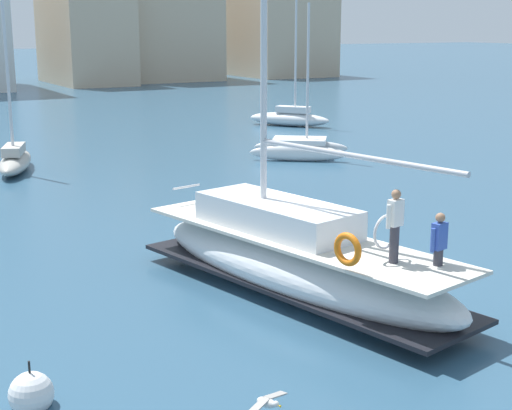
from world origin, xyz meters
TOP-DOWN VIEW (x-y plane):
  - ground_plane at (0.00, 0.00)m, footprint 400.00×400.00m
  - main_sailboat at (-1.61, -0.97)m, footprint 4.36×9.89m
  - moored_sloop_near at (-4.02, 18.40)m, footprint 2.85×5.18m
  - moored_sloop_far at (14.80, 25.83)m, footprint 4.25×5.06m
  - moored_catamaran at (8.87, 15.30)m, footprint 5.08×4.57m
  - seagull at (-5.26, -5.96)m, footprint 1.00×0.55m
  - mooring_buoy at (-8.50, -3.56)m, footprint 0.77×0.77m

SIDE VIEW (x-z plane):
  - ground_plane at x=0.00m, z-range 0.00..0.00m
  - mooring_buoy at x=-8.50m, z-range -0.26..0.72m
  - seagull at x=-5.26m, z-range 0.26..0.43m
  - moored_sloop_near at x=-4.02m, z-range -3.18..4.28m
  - moored_catamaran at x=8.87m, z-range -3.11..4.24m
  - moored_sloop_far at x=14.80m, z-range -3.69..4.87m
  - main_sailboat at x=-1.61m, z-range -6.10..7.94m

